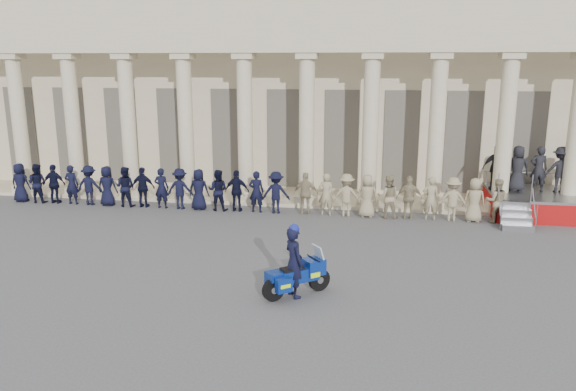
{
  "coord_description": "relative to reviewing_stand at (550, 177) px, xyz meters",
  "views": [
    {
      "loc": [
        4.34,
        -14.88,
        5.98
      ],
      "look_at": [
        1.35,
        3.07,
        1.6
      ],
      "focal_mm": 35.0,
      "sensor_mm": 36.0,
      "label": 1
    }
  ],
  "objects": [
    {
      "name": "officer_rank",
      "position": [
        -12.04,
        -1.51,
        -0.68
      ],
      "size": [
        20.55,
        0.64,
        1.69
      ],
      "color": "black",
      "rests_on": "ground"
    },
    {
      "name": "building",
      "position": [
        -10.96,
        6.64,
        3.0
      ],
      "size": [
        40.0,
        12.5,
        9.0
      ],
      "color": "#C4B593",
      "rests_on": "ground"
    },
    {
      "name": "motorcycle",
      "position": [
        -8.63,
        -9.47,
        -0.98
      ],
      "size": [
        1.65,
        1.45,
        1.27
      ],
      "rotation": [
        0.0,
        0.0,
        0.67
      ],
      "color": "black",
      "rests_on": "ground"
    },
    {
      "name": "rider",
      "position": [
        -8.71,
        -9.54,
        -0.56
      ],
      "size": [
        0.78,
        0.82,
        1.97
      ],
      "rotation": [
        0.0,
        0.0,
        2.24
      ],
      "color": "black",
      "rests_on": "ground"
    },
    {
      "name": "ground",
      "position": [
        -10.96,
        -8.11,
        -1.53
      ],
      "size": [
        90.0,
        90.0,
        0.0
      ],
      "primitive_type": "plane",
      "color": "#49494C",
      "rests_on": "ground"
    },
    {
      "name": "reviewing_stand",
      "position": [
        0.0,
        0.0,
        0.0
      ],
      "size": [
        5.07,
        4.21,
        2.72
      ],
      "color": "gray",
      "rests_on": "ground"
    }
  ]
}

